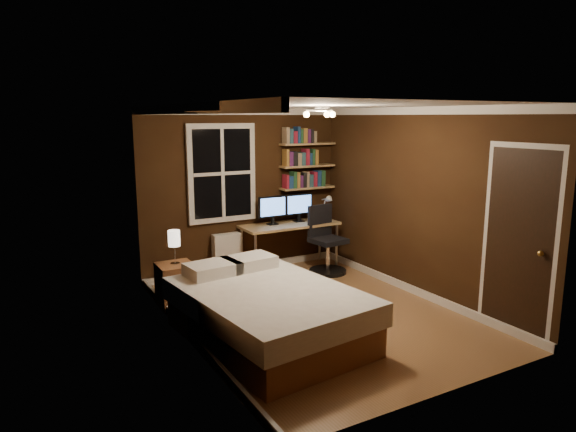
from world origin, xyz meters
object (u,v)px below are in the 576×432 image
desk (290,227)px  monitor_left (273,210)px  bed (268,312)px  radiator (227,255)px  office_chair (326,247)px  monitor_right (299,208)px  desk_lamp (326,207)px  bedside_lamp (174,247)px  nightstand (176,285)px

desk → monitor_left: size_ratio=3.28×
bed → desk: 2.64m
desk → radiator: bearing=168.8°
office_chair → monitor_left: bearing=138.2°
bed → radiator: bearing=71.2°
monitor_right → desk_lamp: size_ratio=1.07×
bedside_lamp → desk: 2.15m
bed → nightstand: 1.57m
bedside_lamp → desk_lamp: desk_lamp is taller
radiator → desk_lamp: desk_lamp is taller
nightstand → bedside_lamp: (0.00, 0.00, 0.49)m
desk → monitor_left: 0.39m
desk → office_chair: (0.41, -0.40, -0.28)m
monitor_right → office_chair: (0.21, -0.48, -0.56)m
bed → monitor_left: size_ratio=4.83×
radiator → monitor_right: monitor_right is taller
radiator → office_chair: office_chair is taller
monitor_left → office_chair: monitor_left is taller
radiator → office_chair: size_ratio=0.62×
bedside_lamp → office_chair: (2.46, 0.28, -0.37)m
office_chair → monitor_right: bearing=106.6°
bed → nightstand: size_ratio=4.15×
nightstand → monitor_right: bearing=18.7°
bed → nightstand: bed is taller
desk → desk_lamp: 0.68m
bedside_lamp → desk: bearing=18.4°
nightstand → monitor_right: monitor_right is taller
monitor_left → radiator: bearing=170.7°
radiator → monitor_right: bearing=-5.6°
monitor_left → monitor_right: bearing=0.0°
monitor_right → desk_lamp: (0.40, -0.18, -0.00)m
nightstand → monitor_left: monitor_left is taller
bed → monitor_left: bearing=54.4°
radiator → bedside_lamp: bearing=-140.4°
nightstand → monitor_right: 2.47m
radiator → office_chair: bearing=-23.0°
bedside_lamp → monitor_right: (2.25, 0.76, 0.19)m
bedside_lamp → monitor_left: (1.78, 0.76, 0.19)m
monitor_left → bed: bearing=-118.7°
desk → office_chair: 0.64m
desk → monitor_left: bearing=163.6°
nightstand → bedside_lamp: 0.49m
desk → monitor_left: monitor_left is taller
bed → desk_lamp: (2.09, 2.05, 0.65)m
desk_lamp → office_chair: (-0.19, -0.30, -0.56)m
office_chair → bed: bearing=-144.0°
desk → monitor_right: (0.21, 0.08, 0.28)m
desk → office_chair: office_chair is taller
radiator → desk_lamp: bearing=-10.5°
monitor_left → bedside_lamp: bearing=-156.9°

